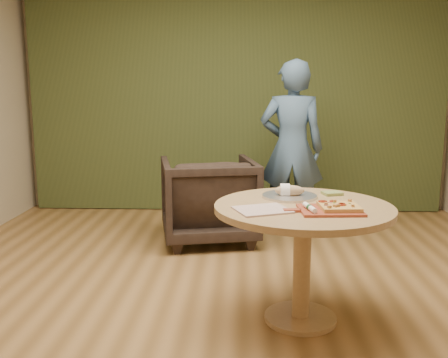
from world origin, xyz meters
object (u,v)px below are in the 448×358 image
at_px(pedestal_table, 303,227).
at_px(flatbread_pizza, 339,206).
at_px(pizza_paddle, 328,210).
at_px(person_standing, 292,148).
at_px(serving_tray, 289,196).
at_px(bread_roll, 288,191).
at_px(cutlery_roll, 310,207).
at_px(armchair, 209,195).

relative_size(pedestal_table, flatbread_pizza, 4.66).
bearing_deg(pizza_paddle, person_standing, 86.72).
relative_size(serving_tray, bread_roll, 1.84).
relative_size(cutlery_roll, armchair, 0.22).
distance_m(pizza_paddle, serving_tray, 0.42).
bearing_deg(pizza_paddle, bread_roll, 114.18).
bearing_deg(pizza_paddle, cutlery_roll, -168.83).
bearing_deg(person_standing, flatbread_pizza, 96.74).
bearing_deg(flatbread_pizza, pizza_paddle, -166.42).
bearing_deg(cutlery_roll, bread_roll, 89.95).
relative_size(pizza_paddle, cutlery_roll, 2.29).
relative_size(pizza_paddle, flatbread_pizza, 1.95).
relative_size(pizza_paddle, armchair, 0.51).
height_order(pedestal_table, pizza_paddle, pizza_paddle).
bearing_deg(armchair, bread_roll, 101.91).
bearing_deg(pizza_paddle, serving_tray, 113.12).
relative_size(bread_roll, person_standing, 0.11).
bearing_deg(pizza_paddle, pedestal_table, 124.97).
bearing_deg(cutlery_roll, serving_tray, 88.74).
height_order(flatbread_pizza, person_standing, person_standing).
height_order(pedestal_table, armchair, armchair).
bearing_deg(armchair, flatbread_pizza, 104.68).
height_order(serving_tray, armchair, armchair).
bearing_deg(pedestal_table, flatbread_pizza, -36.81).
height_order(cutlery_roll, bread_roll, bread_roll).
bearing_deg(bread_roll, serving_tray, 0.00).
xyz_separation_m(cutlery_roll, serving_tray, (-0.08, 0.40, -0.02)).
xyz_separation_m(pedestal_table, flatbread_pizza, (0.19, -0.14, 0.17)).
distance_m(cutlery_roll, armchair, 2.00).
relative_size(pedestal_table, pizza_paddle, 2.40).
distance_m(pedestal_table, person_standing, 1.98).
height_order(pedestal_table, serving_tray, serving_tray).
xyz_separation_m(serving_tray, armchair, (-0.63, 1.44, -0.31)).
xyz_separation_m(pizza_paddle, person_standing, (-0.01, 2.11, 0.10)).
bearing_deg(flatbread_pizza, serving_tray, 124.99).
bearing_deg(cutlery_roll, pedestal_table, 81.68).
distance_m(pedestal_table, cutlery_roll, 0.25).
xyz_separation_m(pedestal_table, cutlery_roll, (0.01, -0.18, 0.17)).
bearing_deg(person_standing, serving_tray, 88.88).
xyz_separation_m(pedestal_table, serving_tray, (-0.07, 0.22, 0.15)).
distance_m(pedestal_table, flatbread_pizza, 0.29).
bearing_deg(pedestal_table, armchair, 112.78).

